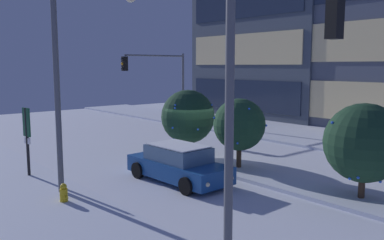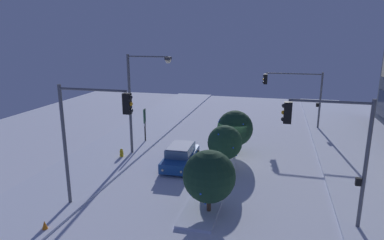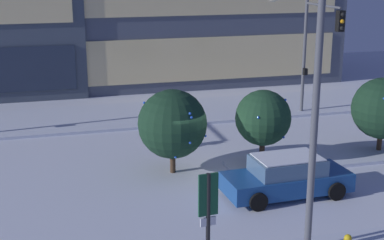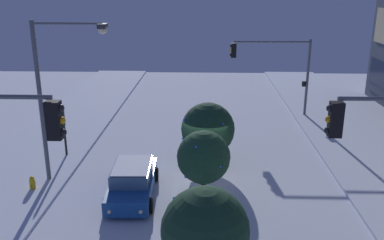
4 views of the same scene
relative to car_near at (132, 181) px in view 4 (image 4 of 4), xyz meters
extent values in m
plane|color=silver|center=(-2.45, 3.09, -0.71)|extent=(52.00, 52.00, 0.00)
cube|color=silver|center=(-2.45, -6.01, -0.64)|extent=(52.00, 5.20, 0.14)
cube|color=silver|center=(3.30, 2.85, -0.64)|extent=(9.00, 1.80, 0.14)
cube|color=#19478C|center=(0.00, 0.00, -0.18)|extent=(4.64, 1.98, 0.66)
cube|color=slate|center=(0.00, 0.00, 0.43)|extent=(2.53, 1.72, 0.60)
cube|color=white|center=(0.00, 0.00, 0.76)|extent=(2.34, 1.61, 0.04)
sphere|color=#F9E5B2|center=(2.28, 0.70, -0.21)|extent=(0.16, 0.16, 0.16)
sphere|color=#F9E5B2|center=(2.33, -0.53, -0.21)|extent=(0.16, 0.16, 0.16)
cylinder|color=black|center=(1.47, 0.96, -0.38)|extent=(0.67, 0.24, 0.66)
cylinder|color=black|center=(1.54, -0.85, -0.38)|extent=(0.67, 0.24, 0.66)
cylinder|color=black|center=(-1.54, 0.85, -0.38)|extent=(0.67, 0.24, 0.66)
cylinder|color=black|center=(-1.48, -0.96, -0.38)|extent=(0.67, 0.24, 0.66)
cylinder|color=#565960|center=(-12.49, 10.39, 2.06)|extent=(0.18, 0.18, 5.55)
cylinder|color=#565960|center=(-12.49, 7.76, 4.64)|extent=(0.12, 5.25, 0.12)
cube|color=black|center=(-12.49, 5.13, 4.04)|extent=(0.32, 0.36, 1.00)
sphere|color=black|center=(-12.49, 4.94, 4.36)|extent=(0.20, 0.20, 0.20)
sphere|color=orange|center=(-12.49, 4.94, 4.04)|extent=(0.20, 0.20, 0.20)
sphere|color=black|center=(-12.49, 4.94, 3.72)|extent=(0.20, 0.20, 0.20)
cube|color=black|center=(-12.49, 10.17, 1.69)|extent=(0.20, 0.24, 0.36)
cube|color=black|center=(5.65, 6.84, 4.75)|extent=(0.32, 0.36, 1.00)
sphere|color=black|center=(5.65, 6.65, 5.07)|extent=(0.20, 0.20, 0.20)
sphere|color=orange|center=(5.65, 6.65, 4.75)|extent=(0.20, 0.20, 0.20)
sphere|color=black|center=(5.65, 6.65, 4.43)|extent=(0.20, 0.20, 0.20)
cube|color=black|center=(6.93, -0.57, 5.05)|extent=(0.32, 0.36, 1.00)
sphere|color=black|center=(6.93, -0.38, 5.37)|extent=(0.20, 0.20, 0.20)
sphere|color=orange|center=(6.93, -0.38, 5.05)|extent=(0.20, 0.20, 0.20)
sphere|color=black|center=(6.93, -0.38, 4.73)|extent=(0.20, 0.20, 0.20)
cylinder|color=#565960|center=(-1.31, -4.29, 3.10)|extent=(0.20, 0.20, 7.62)
cylinder|color=#565960|center=(-1.33, -2.77, 6.75)|extent=(0.13, 3.05, 0.10)
cube|color=#333338|center=(-1.34, -1.24, 6.65)|extent=(0.56, 0.36, 0.20)
sphere|color=#F9E5B2|center=(-1.34, -1.24, 6.52)|extent=(0.44, 0.44, 0.44)
cylinder|color=gold|center=(-0.24, -4.65, -0.43)|extent=(0.26, 0.26, 0.57)
sphere|color=gold|center=(-0.24, -4.65, -0.07)|extent=(0.22, 0.22, 0.22)
cylinder|color=gold|center=(-0.42, -4.65, -0.40)|extent=(0.12, 0.10, 0.10)
cylinder|color=gold|center=(-0.06, -4.65, -0.40)|extent=(0.12, 0.10, 0.10)
cylinder|color=black|center=(-4.32, -4.41, 0.75)|extent=(0.12, 0.12, 2.92)
cube|color=#144C2D|center=(-4.32, -4.41, 1.63)|extent=(0.55, 0.13, 1.17)
cube|color=white|center=(-4.32, -4.41, 0.86)|extent=(0.44, 0.10, 0.24)
sphere|color=#193823|center=(5.95, 3.26, 1.33)|extent=(2.68, 2.68, 2.68)
sphere|color=blue|center=(5.31, 2.29, 2.03)|extent=(0.10, 0.10, 0.10)
cylinder|color=#473323|center=(0.33, 3.16, -0.17)|extent=(0.22, 0.22, 1.08)
sphere|color=#1E4228|center=(0.33, 3.16, 1.34)|extent=(2.29, 2.29, 2.29)
sphere|color=blue|center=(0.36, 3.97, 0.51)|extent=(0.10, 0.10, 0.10)
sphere|color=blue|center=(1.27, 3.84, 1.33)|extent=(0.10, 0.10, 0.10)
sphere|color=blue|center=(1.14, 2.86, 2.11)|extent=(0.10, 0.10, 0.10)
sphere|color=blue|center=(0.93, 2.42, 0.68)|extent=(0.10, 0.10, 0.10)
sphere|color=blue|center=(-0.27, 2.22, 1.65)|extent=(0.10, 0.10, 0.10)
cylinder|color=#473323|center=(-3.42, 3.35, -0.28)|extent=(0.22, 0.22, 0.86)
sphere|color=#193823|center=(-3.42, 3.35, 1.31)|extent=(2.75, 2.75, 2.75)
sphere|color=blue|center=(-2.42, 4.07, 1.94)|extent=(0.10, 0.10, 0.10)
sphere|color=blue|center=(-3.52, 2.49, 0.23)|extent=(0.10, 0.10, 0.10)
sphere|color=blue|center=(-3.02, 2.22, 2.01)|extent=(0.10, 0.10, 0.10)
sphere|color=blue|center=(-3.05, 2.08, 0.90)|extent=(0.10, 0.10, 0.10)
sphere|color=blue|center=(-2.97, 2.16, 1.87)|extent=(0.10, 0.10, 0.10)
sphere|color=blue|center=(-4.46, 3.74, 2.15)|extent=(0.10, 0.10, 0.10)
sphere|color=blue|center=(-2.18, 2.95, 0.84)|extent=(0.10, 0.10, 0.10)
camera|label=1|loc=(12.44, -9.84, 3.90)|focal=38.07mm
camera|label=2|loc=(21.29, 6.30, 8.18)|focal=31.33mm
camera|label=3|loc=(-8.36, -17.49, 7.51)|focal=53.00mm
camera|label=4|loc=(16.83, 3.25, 8.25)|focal=39.18mm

